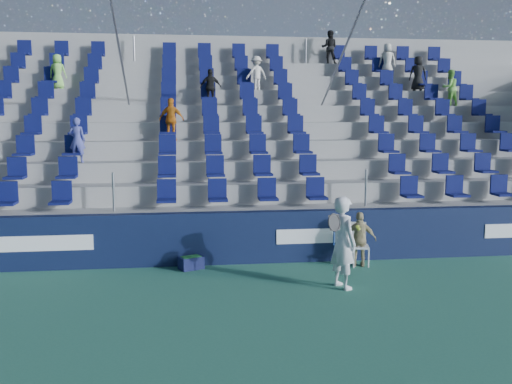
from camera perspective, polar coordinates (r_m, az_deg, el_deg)
ground at (r=10.35m, az=0.90°, el=-11.45°), size 70.00×70.00×0.00m
sponsor_wall at (r=13.21m, az=-1.05°, el=-4.55°), size 24.00×0.32×1.20m
grandstand at (r=18.02m, az=-2.85°, el=3.62°), size 24.00×8.17×6.63m
tennis_player at (r=11.36m, az=8.69°, el=-4.99°), size 0.73×0.79×1.83m
line_judge_chair at (r=13.25m, az=10.14°, el=-4.83°), size 0.51×0.52×0.97m
line_judge at (r=13.10m, az=10.35°, el=-4.68°), size 0.78×0.47×1.25m
ball_bin at (r=12.84m, az=-6.51°, el=-6.98°), size 0.61×0.52×0.29m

